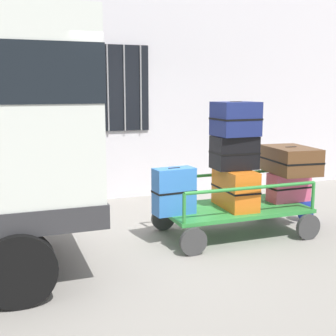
% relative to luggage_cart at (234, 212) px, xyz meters
% --- Properties ---
extents(ground_plane, '(40.00, 40.00, 0.00)m').
position_rel_luggage_cart_xyz_m(ground_plane, '(-1.06, 0.00, -0.33)').
color(ground_plane, gray).
extents(building_wall, '(12.00, 0.38, 5.00)m').
position_rel_luggage_cart_xyz_m(building_wall, '(-1.06, 2.74, 2.17)').
color(building_wall, silver).
rests_on(building_wall, ground).
extents(luggage_cart, '(2.02, 1.13, 0.40)m').
position_rel_luggage_cart_xyz_m(luggage_cart, '(0.00, 0.00, 0.00)').
color(luggage_cart, '#2D8438').
rests_on(luggage_cart, ground).
extents(cart_railing, '(1.91, 0.99, 0.39)m').
position_rel_luggage_cart_xyz_m(cart_railing, '(-0.00, 0.00, 0.38)').
color(cart_railing, '#2D8438').
rests_on(cart_railing, luggage_cart).
extents(suitcase_left_bottom, '(0.56, 0.31, 0.61)m').
position_rel_luggage_cart_xyz_m(suitcase_left_bottom, '(-0.89, -0.04, 0.37)').
color(suitcase_left_bottom, '#3372C6').
rests_on(suitcase_left_bottom, luggage_cart).
extents(suitcase_midleft_bottom, '(0.42, 0.78, 0.53)m').
position_rel_luggage_cart_xyz_m(suitcase_midleft_bottom, '(0.00, -0.02, 0.33)').
color(suitcase_midleft_bottom, orange).
rests_on(suitcase_midleft_bottom, luggage_cart).
extents(suitcase_midleft_middle, '(0.60, 0.43, 0.45)m').
position_rel_luggage_cart_xyz_m(suitcase_midleft_middle, '(-0.00, 0.03, 0.82)').
color(suitcase_midleft_middle, black).
rests_on(suitcase_midleft_middle, suitcase_midleft_bottom).
extents(suitcase_midleft_top, '(0.57, 0.49, 0.46)m').
position_rel_luggage_cart_xyz_m(suitcase_midleft_top, '(-0.00, 0.01, 1.27)').
color(suitcase_midleft_top, navy).
rests_on(suitcase_midleft_top, suitcase_midleft_middle).
extents(suitcase_center_bottom, '(0.61, 0.29, 0.42)m').
position_rel_luggage_cart_xyz_m(suitcase_center_bottom, '(0.89, 0.02, 0.27)').
color(suitcase_center_bottom, '#CC4C72').
rests_on(suitcase_center_bottom, luggage_cart).
extents(suitcase_center_middle, '(0.65, 0.88, 0.37)m').
position_rel_luggage_cart_xyz_m(suitcase_center_middle, '(0.89, 0.01, 0.67)').
color(suitcase_center_middle, brown).
rests_on(suitcase_center_middle, suitcase_center_bottom).
extents(backpack, '(0.27, 0.22, 0.44)m').
position_rel_luggage_cart_xyz_m(backpack, '(1.33, 0.18, -0.11)').
color(backpack, navy).
rests_on(backpack, ground).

